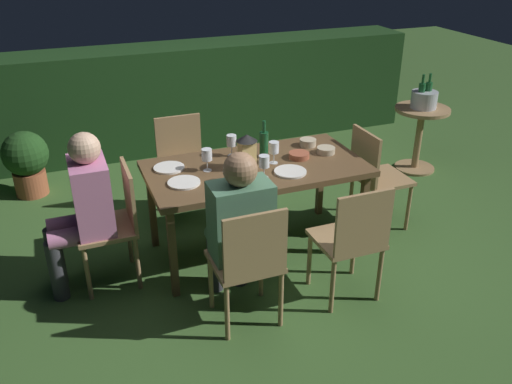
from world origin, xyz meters
TOP-DOWN VIEW (x-y plane):
  - ground_plane at (0.00, 0.00)m, footprint 16.00×16.00m
  - dining_table at (0.00, 0.00)m, footprint 1.62×0.84m
  - chair_side_left_a at (-0.36, -0.81)m, footprint 0.42×0.40m
  - person_in_green at (-0.36, -0.62)m, footprint 0.38×0.47m
  - chair_side_right_a at (-0.36, 0.81)m, footprint 0.42×0.40m
  - chair_side_left_b at (0.36, -0.81)m, footprint 0.42×0.40m
  - chair_head_far at (1.06, 0.00)m, footprint 0.40×0.42m
  - chair_head_near at (-1.06, 0.00)m, footprint 0.40×0.42m
  - person_in_pink at (-1.25, 0.00)m, footprint 0.48×0.38m
  - lantern_centerpiece at (-0.08, -0.02)m, footprint 0.15×0.15m
  - green_bottle_on_table at (0.12, 0.14)m, footprint 0.07×0.07m
  - wine_glass_a at (-0.11, 0.25)m, footprint 0.08×0.08m
  - wine_glass_b at (-0.36, 0.05)m, footprint 0.08×0.08m
  - wine_glass_c at (0.14, 0.00)m, footprint 0.08×0.08m
  - wine_glass_d at (-0.18, -0.23)m, footprint 0.08×0.08m
  - wine_glass_e at (-0.02, -0.22)m, footprint 0.08×0.08m
  - plate_a at (-0.61, 0.18)m, footprint 0.23×0.23m
  - plate_b at (0.19, -0.20)m, footprint 0.24×0.24m
  - plate_c at (-0.58, -0.10)m, footprint 0.23×0.23m
  - bowl_olives at (0.60, 0.03)m, footprint 0.14×0.14m
  - bowl_bread at (0.36, 0.02)m, footprint 0.16×0.16m
  - bowl_salad at (0.54, 0.22)m, footprint 0.13×0.13m
  - side_table at (2.14, 0.85)m, footprint 0.55×0.55m
  - ice_bucket at (2.14, 0.85)m, footprint 0.26×0.26m
  - hedge_backdrop at (0.00, 2.46)m, footprint 5.56×0.61m
  - potted_plant_by_hedge at (-1.65, 1.70)m, footprint 0.42×0.42m

SIDE VIEW (x-z plane):
  - ground_plane at x=0.00m, z-range 0.00..0.00m
  - potted_plant_by_hedge at x=-1.65m, z-range 0.04..0.67m
  - side_table at x=2.14m, z-range 0.11..0.78m
  - chair_side_left_a at x=-0.36m, z-range 0.05..0.92m
  - chair_side_right_a at x=-0.36m, z-range 0.05..0.92m
  - chair_side_left_b at x=0.36m, z-range 0.05..0.92m
  - chair_head_far at x=1.06m, z-range 0.05..0.92m
  - chair_head_near at x=-1.06m, z-range 0.05..0.92m
  - hedge_backdrop at x=0.00m, z-range 0.00..1.15m
  - person_in_green at x=-0.36m, z-range 0.06..1.21m
  - person_in_pink at x=-1.25m, z-range 0.06..1.21m
  - dining_table at x=0.00m, z-range 0.31..1.03m
  - plate_a at x=-0.61m, z-range 0.73..0.74m
  - plate_b at x=0.19m, z-range 0.73..0.74m
  - plate_c at x=-0.58m, z-range 0.73..0.74m
  - bowl_bread at x=0.36m, z-range 0.73..0.77m
  - bowl_olives at x=0.60m, z-range 0.73..0.78m
  - bowl_salad at x=0.54m, z-range 0.73..0.79m
  - ice_bucket at x=2.14m, z-range 0.60..0.95m
  - green_bottle_on_table at x=0.12m, z-range 0.69..0.98m
  - wine_glass_a at x=-0.11m, z-range 0.76..0.93m
  - wine_glass_b at x=-0.36m, z-range 0.76..0.93m
  - wine_glass_c at x=0.14m, z-range 0.76..0.93m
  - wine_glass_d at x=-0.18m, z-range 0.76..0.93m
  - wine_glass_e at x=-0.02m, z-range 0.76..0.93m
  - lantern_centerpiece at x=-0.08m, z-range 0.74..1.01m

